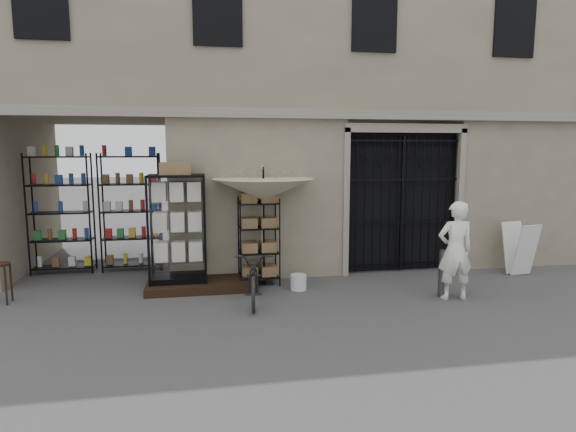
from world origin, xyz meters
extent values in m
plane|color=#262629|center=(0.00, 0.00, 0.00)|extent=(80.00, 80.00, 0.00)
cube|color=gray|center=(0.00, 4.00, 4.50)|extent=(14.00, 4.00, 9.00)
cube|color=black|center=(-4.50, 2.80, 1.50)|extent=(3.00, 1.70, 3.00)
cube|color=black|center=(-4.55, 3.30, 1.25)|extent=(2.70, 0.50, 2.50)
cube|color=black|center=(1.75, 2.28, 1.50)|extent=(2.50, 0.06, 3.00)
cube|color=black|center=(1.75, 2.12, 1.45)|extent=(0.05, 0.05, 2.80)
cube|color=black|center=(-2.40, 1.55, 0.07)|extent=(2.00, 0.90, 0.15)
cube|color=black|center=(-2.82, 1.64, 0.20)|extent=(1.02, 0.66, 0.11)
cube|color=silver|center=(-2.84, 1.34, 1.14)|extent=(0.92, 0.07, 1.84)
cube|color=silver|center=(-2.82, 1.64, 1.03)|extent=(0.86, 0.49, 1.53)
cube|color=olive|center=(-2.82, 1.64, 2.18)|extent=(0.57, 0.45, 0.22)
cube|color=black|center=(-1.31, 1.71, 0.84)|extent=(0.84, 0.70, 1.67)
cube|color=olive|center=(-1.31, 1.71, 0.78)|extent=(0.71, 0.57, 1.25)
cylinder|color=black|center=(-1.23, 1.62, 1.12)|extent=(0.05, 0.05, 2.25)
imported|color=beige|center=(-1.23, 1.62, 1.94)|extent=(2.04, 2.06, 1.51)
cylinder|color=silver|center=(-0.64, 1.18, 0.14)|extent=(0.37, 0.37, 0.28)
imported|color=black|center=(-1.52, 0.66, 0.00)|extent=(0.70, 0.97, 1.73)
cube|color=black|center=(-5.71, 1.27, 0.34)|extent=(0.28, 0.28, 0.68)
cylinder|color=#484A4C|center=(1.77, 0.32, 0.42)|extent=(0.19, 0.19, 0.84)
imported|color=white|center=(1.89, 0.17, 0.00)|extent=(0.70, 1.73, 0.41)
cube|color=silver|center=(4.09, 1.28, 0.55)|extent=(0.53, 0.33, 1.06)
cube|color=silver|center=(4.04, 1.60, 0.55)|extent=(0.53, 0.33, 1.06)
camera|label=1|loc=(-2.37, -7.27, 2.57)|focal=30.00mm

